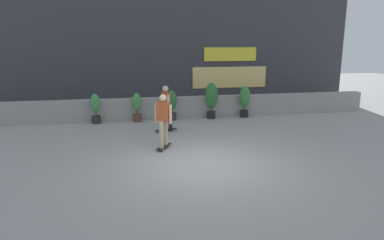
# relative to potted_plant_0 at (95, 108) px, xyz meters

# --- Properties ---
(ground_plane) EXTENTS (48.00, 48.00, 0.00)m
(ground_plane) POSITION_rel_potted_plant_0_xyz_m (3.17, -5.55, -0.64)
(ground_plane) COLOR #9E9B96
(planter_wall) EXTENTS (18.00, 0.40, 0.90)m
(planter_wall) POSITION_rel_potted_plant_0_xyz_m (3.17, 0.45, -0.19)
(planter_wall) COLOR gray
(planter_wall) RESTS_ON ground
(building_backdrop) EXTENTS (20.00, 2.08, 6.50)m
(building_backdrop) POSITION_rel_potted_plant_0_xyz_m (3.18, 4.45, 2.60)
(building_backdrop) COLOR #38383D
(building_backdrop) RESTS_ON ground
(potted_plant_0) EXTENTS (0.37, 0.37, 1.21)m
(potted_plant_0) POSITION_rel_potted_plant_0_xyz_m (0.00, 0.00, 0.00)
(potted_plant_0) COLOR #2D2823
(potted_plant_0) RESTS_ON ground
(potted_plant_1) EXTENTS (0.36, 0.36, 1.19)m
(potted_plant_1) POSITION_rel_potted_plant_0_xyz_m (1.65, 0.00, -0.02)
(potted_plant_1) COLOR brown
(potted_plant_1) RESTS_ON ground
(potted_plant_2) EXTENTS (0.40, 0.40, 1.27)m
(potted_plant_2) POSITION_rel_potted_plant_0_xyz_m (3.10, 0.00, 0.05)
(potted_plant_2) COLOR #2D2823
(potted_plant_2) RESTS_ON ground
(potted_plant_3) EXTENTS (0.53, 0.53, 1.54)m
(potted_plant_3) POSITION_rel_potted_plant_0_xyz_m (4.81, -0.00, 0.26)
(potted_plant_3) COLOR black
(potted_plant_3) RESTS_ON ground
(potted_plant_4) EXTENTS (0.46, 0.46, 1.38)m
(potted_plant_4) POSITION_rel_potted_plant_0_xyz_m (6.29, 0.00, 0.14)
(potted_plant_4) COLOR black
(potted_plant_4) RESTS_ON ground
(skater_far_left) EXTENTS (0.82, 0.54, 1.70)m
(skater_far_left) POSITION_rel_potted_plant_0_xyz_m (2.62, -1.86, 0.30)
(skater_far_left) COLOR black
(skater_far_left) RESTS_ON ground
(skater_by_wall_right) EXTENTS (0.56, 0.80, 1.70)m
(skater_by_wall_right) POSITION_rel_potted_plant_0_xyz_m (2.31, -3.92, 0.30)
(skater_by_wall_right) COLOR black
(skater_by_wall_right) RESTS_ON ground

